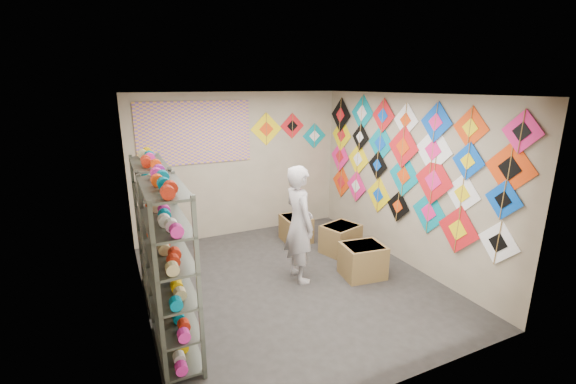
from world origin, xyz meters
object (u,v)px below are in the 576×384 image
shelf_rack_front (171,272)px  shopkeeper (299,224)px  shelf_rack_back (155,231)px  carton_a (363,261)px  carton_c (296,229)px  carton_b (340,239)px

shelf_rack_front → shopkeeper: bearing=25.1°
shelf_rack_back → carton_a: (2.86, -0.73, -0.70)m
carton_a → carton_c: size_ratio=1.12×
carton_a → carton_c: 1.70m
carton_a → shelf_rack_front: bearing=-161.3°
shopkeeper → carton_a: (0.91, -0.35, -0.62)m
carton_b → shelf_rack_back: bearing=165.6°
shopkeeper → carton_c: size_ratio=3.21×
carton_a → shopkeeper: bearing=166.5°
carton_c → carton_b: bearing=-56.8°
shelf_rack_back → carton_c: (2.56, 0.94, -0.71)m
carton_b → carton_c: 0.92m
carton_b → shelf_rack_front: bearing=-171.6°
shopkeeper → carton_b: size_ratio=2.89×
carton_a → carton_b: bearing=86.6°
shelf_rack_front → shopkeeper: 2.15m
shelf_rack_front → carton_a: size_ratio=3.13×
shelf_rack_front → carton_a: 2.99m
shopkeeper → carton_a: shopkeeper is taller
shelf_rack_front → shelf_rack_back: bearing=90.0°
shelf_rack_front → shelf_rack_back: (0.00, 1.30, 0.00)m
shelf_rack_back → carton_a: size_ratio=3.13×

